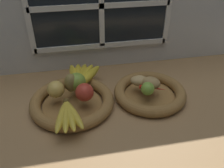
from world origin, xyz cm
name	(u,v)px	position (x,y,z in cm)	size (l,w,h in cm)	color
ground_plane	(113,101)	(0.00, 0.00, -1.50)	(140.00, 90.00, 3.00)	#9E774C
back_wall	(101,11)	(0.00, 29.77, 27.88)	(140.00, 4.60, 55.00)	silver
fruit_bowl_left	(72,102)	(-17.03, -1.49, 2.07)	(33.41, 33.41, 4.49)	olive
fruit_bowl_right	(150,93)	(15.39, -1.49, 2.07)	(30.11, 30.11, 4.49)	olive
apple_golden_left	(56,89)	(-22.72, 0.01, 7.84)	(6.71, 6.71, 6.71)	#DBB756
apple_red_right	(85,92)	(-12.00, -4.33, 8.01)	(7.04, 7.04, 7.04)	#B73828
apple_green_back	(77,82)	(-14.45, 3.24, 8.21)	(7.44, 7.44, 7.44)	#7AA338
pear_brown	(71,83)	(-16.70, 2.39, 8.48)	(5.23, 5.22, 7.98)	olive
banana_bunch_front	(68,115)	(-18.88, -13.68, 5.83)	(11.20, 17.75, 2.68)	gold
banana_bunch_back	(82,76)	(-11.89, 10.73, 6.18)	(15.64, 20.44, 3.39)	gold
potato_oblong	(140,81)	(11.64, 1.42, 6.60)	(7.96, 5.27, 4.22)	tan
potato_large	(151,83)	(15.39, -1.49, 6.97)	(7.91, 5.91, 4.97)	#A38451
lime_near	(148,89)	(12.69, -5.53, 7.16)	(5.35, 5.35, 5.35)	#7AAD3D
chili_pepper	(153,88)	(15.80, -3.04, 5.37)	(1.76, 1.76, 10.78)	red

